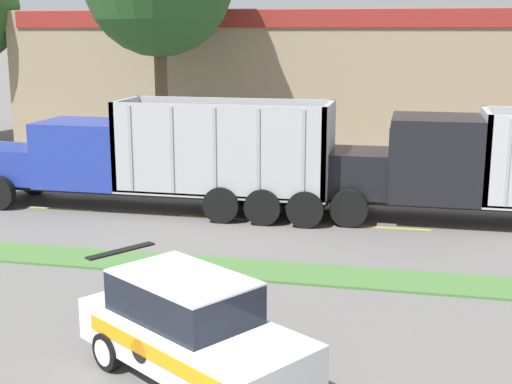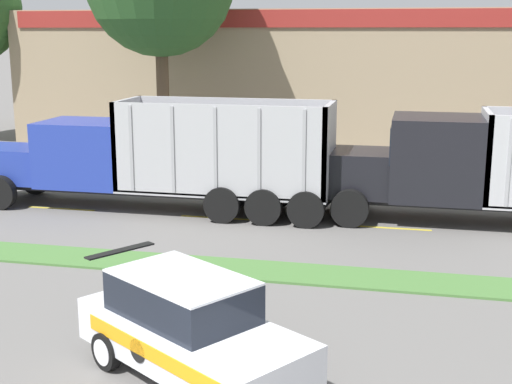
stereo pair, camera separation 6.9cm
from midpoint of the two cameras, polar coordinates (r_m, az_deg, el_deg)
grass_verge at (r=17.43m, az=3.99°, el=-6.56°), size 120.00×1.47×0.06m
centre_line_3 at (r=24.56m, az=-15.24°, el=-1.29°), size 2.40×0.14×0.01m
centre_line_4 at (r=22.58m, az=-3.01°, el=-2.07°), size 2.40×0.14×0.01m
centre_line_5 at (r=21.79m, az=10.82°, el=-2.84°), size 2.40×0.14×0.01m
dump_truck_mid at (r=23.89m, az=-10.11°, el=2.45°), size 12.06×2.62×3.63m
dump_truck_far_right at (r=22.58m, az=16.96°, el=1.71°), size 11.23×2.86×3.48m
rally_car at (r=12.22m, az=-5.18°, el=-10.80°), size 4.65×3.90×1.83m
store_building_backdrop at (r=39.83m, az=2.14°, el=9.35°), size 25.87×12.10×6.77m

